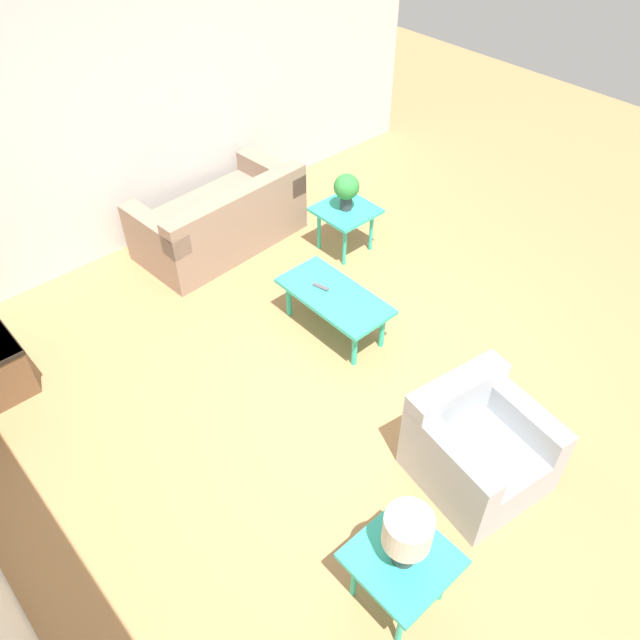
% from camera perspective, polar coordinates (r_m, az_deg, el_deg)
% --- Properties ---
extents(ground_plane, '(14.00, 14.00, 0.00)m').
position_cam_1_polar(ground_plane, '(5.47, 3.33, -4.73)').
color(ground_plane, '#A87A4C').
extents(wall_right, '(0.12, 7.20, 2.70)m').
position_cam_1_polar(wall_right, '(6.76, -15.63, 17.93)').
color(wall_right, silver).
rests_on(wall_right, ground_plane).
extents(sofa, '(1.03, 1.80, 0.77)m').
position_cam_1_polar(sofa, '(6.81, -9.00, 8.97)').
color(sofa, gray).
rests_on(sofa, ground_plane).
extents(armchair, '(0.96, 0.94, 0.76)m').
position_cam_1_polar(armchair, '(4.72, 14.08, -11.12)').
color(armchair, '#A8ADB2').
rests_on(armchair, ground_plane).
extents(coffee_table, '(1.07, 0.52, 0.43)m').
position_cam_1_polar(coffee_table, '(5.59, 1.33, 1.97)').
color(coffee_table, '#2DB79E').
rests_on(coffee_table, ground_plane).
extents(side_table_plant, '(0.58, 0.58, 0.50)m').
position_cam_1_polar(side_table_plant, '(6.58, 2.36, 9.62)').
color(side_table_plant, '#2DB79E').
rests_on(side_table_plant, ground_plane).
extents(side_table_lamp, '(0.58, 0.58, 0.50)m').
position_cam_1_polar(side_table_lamp, '(4.02, 7.48, -21.16)').
color(side_table_lamp, '#2DB79E').
rests_on(side_table_lamp, ground_plane).
extents(potted_plant, '(0.26, 0.26, 0.39)m').
position_cam_1_polar(potted_plant, '(6.42, 2.43, 11.93)').
color(potted_plant, '#333338').
rests_on(potted_plant, side_table_plant).
extents(table_lamp, '(0.29, 0.29, 0.43)m').
position_cam_1_polar(table_lamp, '(3.71, 7.98, -18.80)').
color(table_lamp, '#333333').
rests_on(table_lamp, side_table_lamp).
extents(remote_control, '(0.16, 0.08, 0.02)m').
position_cam_1_polar(remote_control, '(5.62, 0.08, 3.04)').
color(remote_control, '#4C4C51').
rests_on(remote_control, coffee_table).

